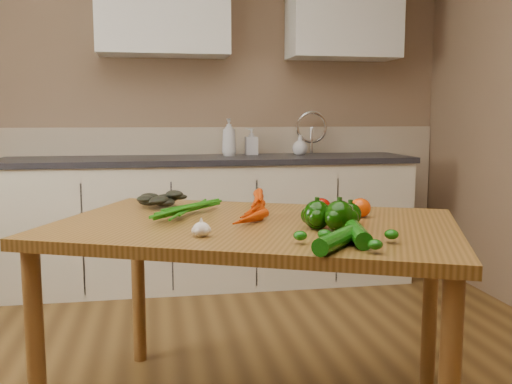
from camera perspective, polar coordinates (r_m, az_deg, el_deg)
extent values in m
cube|color=#886C51|center=(4.30, -7.81, 9.10)|extent=(4.00, 0.02, 2.60)
cube|color=#BCAA8D|center=(4.32, -7.61, -0.89)|extent=(3.98, 0.03, 1.10)
cube|color=beige|center=(4.06, -4.57, -3.10)|extent=(2.80, 0.60, 0.86)
cube|color=#2A2A2F|center=(4.00, -4.64, 3.24)|extent=(2.84, 0.64, 0.04)
cube|color=#99999E|center=(4.15, 6.21, 2.82)|extent=(0.55, 0.42, 0.10)
cylinder|color=silver|center=(4.32, 5.57, 5.41)|extent=(0.02, 0.02, 0.24)
cube|color=silver|center=(4.17, -9.31, 18.10)|extent=(0.90, 0.35, 0.70)
cube|color=silver|center=(4.39, 8.76, 17.58)|extent=(0.80, 0.35, 0.70)
cube|color=olive|center=(2.15, -0.15, -3.59)|extent=(1.73, 1.45, 0.04)
cylinder|color=brown|center=(2.17, -21.17, -14.94)|extent=(0.06, 0.06, 0.75)
cylinder|color=brown|center=(2.84, -11.69, -9.16)|extent=(0.06, 0.06, 0.75)
cylinder|color=brown|center=(2.60, 16.99, -10.94)|extent=(0.06, 0.06, 0.75)
imported|color=silver|center=(4.07, -2.72, 5.49)|extent=(0.13, 0.13, 0.27)
imported|color=silver|center=(4.20, -0.47, 5.08)|extent=(0.09, 0.09, 0.19)
imported|color=silver|center=(4.21, 4.42, 4.72)|extent=(0.14, 0.14, 0.15)
ellipsoid|color=white|center=(1.89, -5.49, -3.74)|extent=(0.06, 0.06, 0.05)
sphere|color=#0B3302|center=(2.02, 6.12, -2.28)|extent=(0.10, 0.10, 0.10)
sphere|color=#0B3302|center=(2.10, 9.41, -2.22)|extent=(0.08, 0.08, 0.08)
sphere|color=#0B3302|center=(1.99, 8.33, -2.41)|extent=(0.11, 0.11, 0.11)
ellipsoid|color=#8E0A02|center=(2.30, 6.58, -1.48)|extent=(0.08, 0.08, 0.07)
ellipsoid|color=#DC4105|center=(2.27, 10.08, -1.71)|extent=(0.07, 0.07, 0.07)
ellipsoid|color=#DC4105|center=(2.27, 10.39, -1.57)|extent=(0.08, 0.08, 0.08)
cylinder|color=#0C4C08|center=(1.82, 10.17, -4.18)|extent=(0.09, 0.22, 0.06)
cylinder|color=#0C4C08|center=(1.73, 8.05, -4.76)|extent=(0.20, 0.22, 0.05)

